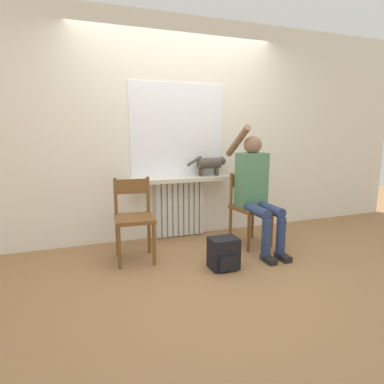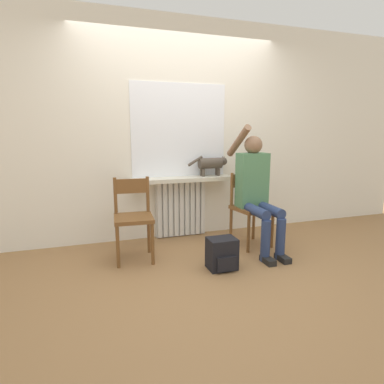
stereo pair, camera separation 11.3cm
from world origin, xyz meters
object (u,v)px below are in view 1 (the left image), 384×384
(chair_right, at_px, (249,207))
(cat, at_px, (211,163))
(chair_left, at_px, (134,217))
(person, at_px, (256,187))
(backpack, at_px, (224,253))

(chair_right, xyz_separation_m, cat, (-0.29, 0.51, 0.48))
(cat, bearing_deg, chair_left, -154.81)
(chair_left, bearing_deg, person, -0.52)
(chair_left, height_order, backpack, chair_left)
(chair_left, xyz_separation_m, chair_right, (1.37, -0.00, 0.00))
(chair_right, bearing_deg, cat, 109.89)
(chair_left, bearing_deg, cat, 29.51)
(chair_left, distance_m, backpack, 1.00)
(cat, bearing_deg, chair_right, -60.82)
(cat, relative_size, backpack, 1.70)
(chair_left, relative_size, backpack, 2.76)
(person, bearing_deg, cat, 114.98)
(backpack, bearing_deg, chair_right, 42.43)
(chair_right, distance_m, person, 0.28)
(backpack, bearing_deg, person, 35.28)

